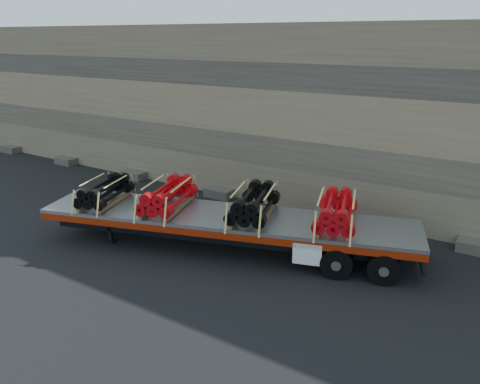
{
  "coord_description": "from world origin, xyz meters",
  "views": [
    {
      "loc": [
        7.92,
        -10.75,
        6.55
      ],
      "look_at": [
        -0.21,
        1.98,
        1.49
      ],
      "focal_mm": 35.0,
      "sensor_mm": 36.0,
      "label": 1
    }
  ],
  "objects": [
    {
      "name": "bundle_midrear",
      "position": [
        1.01,
        0.86,
        1.62
      ],
      "size": [
        1.88,
        2.67,
        0.86
      ],
      "primitive_type": null,
      "rotation": [
        0.0,
        0.0,
        0.3
      ],
      "color": "black",
      "rests_on": "trailer"
    },
    {
      "name": "bundle_midfront",
      "position": [
        -1.72,
        0.0,
        1.61
      ],
      "size": [
        1.86,
        2.64,
        0.85
      ],
      "primitive_type": null,
      "rotation": [
        0.0,
        0.0,
        0.3
      ],
      "color": "red",
      "rests_on": "trailer"
    },
    {
      "name": "ground",
      "position": [
        0.0,
        0.0,
        0.0
      ],
      "size": [
        120.0,
        120.0,
        0.0
      ],
      "primitive_type": "plane",
      "color": "black",
      "rests_on": "ground"
    },
    {
      "name": "rock_wall",
      "position": [
        0.0,
        6.5,
        3.5
      ],
      "size": [
        44.0,
        3.0,
        7.0
      ],
      "primitive_type": "cube",
      "color": "#7A6B54",
      "rests_on": "ground"
    },
    {
      "name": "bundle_front",
      "position": [
        -3.89,
        -0.68,
        1.57
      ],
      "size": [
        1.67,
        2.37,
        0.76
      ],
      "primitive_type": null,
      "rotation": [
        0.0,
        0.0,
        0.3
      ],
      "color": "black",
      "rests_on": "trailer"
    },
    {
      "name": "bundle_rear",
      "position": [
        3.39,
        1.61,
        1.61
      ],
      "size": [
        1.83,
        2.6,
        0.84
      ],
      "primitive_type": null,
      "rotation": [
        0.0,
        0.0,
        0.3
      ],
      "color": "red",
      "rests_on": "trailer"
    },
    {
      "name": "trailer",
      "position": [
        0.13,
        0.59,
        0.59
      ],
      "size": [
        12.03,
        5.75,
        1.19
      ],
      "primitive_type": null,
      "rotation": [
        0.0,
        0.0,
        0.3
      ],
      "color": "#A0A2A7",
      "rests_on": "ground"
    }
  ]
}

